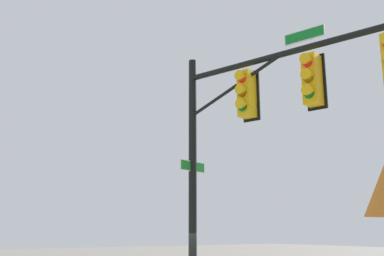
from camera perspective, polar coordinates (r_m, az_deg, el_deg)
signal_pole_assembly at (r=10.22m, az=9.71°, el=1.46°), size 5.67×2.20×6.90m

